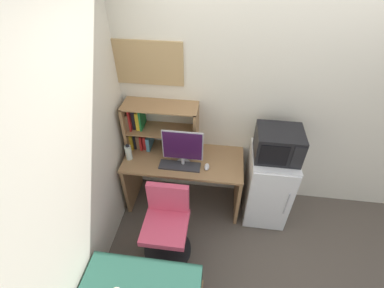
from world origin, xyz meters
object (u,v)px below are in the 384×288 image
Objects in this scene: microwave at (278,144)px; water_bottle at (129,152)px; mini_fridge at (267,185)px; monitor at (183,147)px; hutch_bookshelf at (151,127)px; wall_corkboard at (149,63)px; keyboard at (180,166)px; desk_chair at (167,227)px; computer_mouse at (207,167)px.

water_bottle is at bearing -178.08° from microwave.
monitor is at bearing -175.93° from mini_fridge.
wall_corkboard is (0.01, 0.12, 0.68)m from hutch_bookshelf.
hutch_bookshelf reaches higher than monitor.
mini_fridge reaches higher than keyboard.
hutch_bookshelf is 1.47m from mini_fridge.
wall_corkboard reaches higher than desk_chair.
microwave is at bearing -7.56° from hutch_bookshelf.
wall_corkboard is at bearing 107.49° from desk_chair.
monitor is 0.90m from wall_corkboard.
mini_fridge is 0.61m from microwave.
desk_chair is (0.52, -0.57, -0.46)m from water_bottle.
computer_mouse is at bearing 56.70° from desk_chair.
computer_mouse is (0.65, -0.27, -0.27)m from hutch_bookshelf.
mini_fridge is at bearing 6.09° from keyboard.
water_bottle is at bearing 174.48° from keyboard.
hutch_bookshelf is 0.54m from keyboard.
wall_corkboard is at bearing 135.64° from monitor.
hutch_bookshelf is 1.08m from desk_chair.
hutch_bookshelf reaches higher than water_bottle.
monitor is 1.00× the size of keyboard.
desk_chair is 1.21× the size of wall_corkboard.
microwave is (0.70, 0.09, 0.32)m from computer_mouse.
microwave is (0.96, 0.07, 0.09)m from monitor.
wall_corkboard is (0.23, 0.35, 0.88)m from water_bottle.
wall_corkboard is (-1.34, 0.30, 0.64)m from microwave.
microwave reaches higher than desk_chair.
keyboard is at bearing -38.64° from hutch_bookshelf.
hutch_bookshelf reaches higher than computer_mouse.
keyboard is 0.99× the size of microwave.
mini_fridge is 1.85m from wall_corkboard.
microwave reaches higher than keyboard.
desk_chair is at bearing -69.48° from hutch_bookshelf.
computer_mouse is (0.26, -0.02, -0.23)m from monitor.
keyboard is 1.03m from mini_fridge.
hutch_bookshelf is 0.76m from computer_mouse.
water_bottle is 1.59m from microwave.
monitor is 1.09m from mini_fridge.
desk_chair is at bearing -99.03° from monitor.
water_bottle reaches higher than computer_mouse.
computer_mouse is at bearing 3.17° from keyboard.
desk_chair is at bearing -123.30° from computer_mouse.
keyboard is 0.53× the size of desk_chair.
hutch_bookshelf reaches higher than microwave.
monitor reaches higher than desk_chair.
keyboard is at bearing 83.56° from desk_chair.
water_bottle is 0.98m from wall_corkboard.
computer_mouse is 0.87m from water_bottle.
computer_mouse is 0.13× the size of desk_chair.
wall_corkboard is (-0.35, 0.41, 0.96)m from keyboard.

